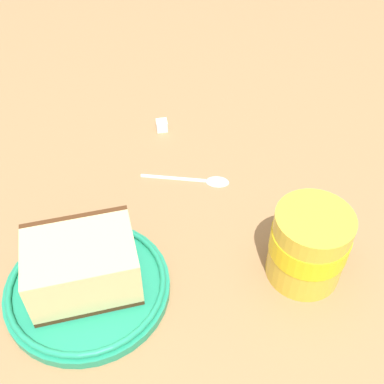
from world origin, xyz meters
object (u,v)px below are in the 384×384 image
object	(u,v)px
tea_mug	(310,244)
teaspoon	(204,179)
cake_slice	(82,265)
sugar_cube	(162,125)
small_plate	(88,286)

from	to	relation	value
tea_mug	teaspoon	size ratio (longest dim) A/B	1.01
cake_slice	teaspoon	size ratio (longest dim) A/B	1.31
cake_slice	sugar_cube	distance (cm)	27.90
small_plate	tea_mug	distance (cm)	23.01
teaspoon	sugar_cube	size ratio (longest dim) A/B	6.63
small_plate	teaspoon	bearing A→B (deg)	4.79
sugar_cube	tea_mug	bearing A→B (deg)	-105.43
cake_slice	sugar_cube	xyz separation A→B (cm)	(24.50, 12.91, -3.37)
cake_slice	teaspoon	world-z (taller)	cake_slice
small_plate	sugar_cube	world-z (taller)	small_plate
sugar_cube	teaspoon	bearing A→B (deg)	-110.13
cake_slice	small_plate	bearing A→B (deg)	-124.47
sugar_cube	cake_slice	bearing A→B (deg)	-152.22
cake_slice	sugar_cube	world-z (taller)	cake_slice
tea_mug	sugar_cube	bearing A→B (deg)	74.57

